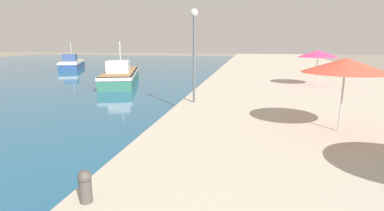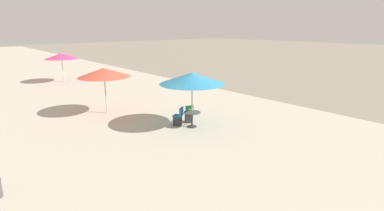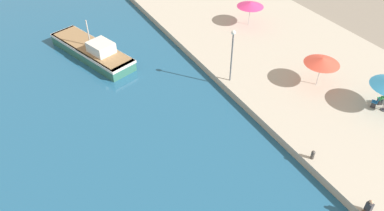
% 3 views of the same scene
% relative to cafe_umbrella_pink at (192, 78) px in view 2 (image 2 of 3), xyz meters
% --- Properties ---
extents(quay_promenade, '(16.00, 90.00, 0.67)m').
position_rel_cafe_umbrella_pink_xyz_m(quay_promenade, '(-0.73, 25.64, -2.65)').
color(quay_promenade, '#BCB29E').
rests_on(quay_promenade, ground_plane).
extents(cafe_umbrella_pink, '(3.06, 3.06, 2.58)m').
position_rel_cafe_umbrella_pink_xyz_m(cafe_umbrella_pink, '(0.00, 0.00, 0.00)').
color(cafe_umbrella_pink, '#B7B7B7').
rests_on(cafe_umbrella_pink, quay_promenade).
extents(cafe_umbrella_white, '(2.78, 2.78, 2.50)m').
position_rel_cafe_umbrella_pink_xyz_m(cafe_umbrella_white, '(-2.17, 4.73, -0.06)').
color(cafe_umbrella_white, '#B7B7B7').
rests_on(cafe_umbrella_white, quay_promenade).
extents(cafe_umbrella_striped, '(2.70, 2.70, 2.44)m').
position_rel_cafe_umbrella_pink_xyz_m(cafe_umbrella_striped, '(-0.75, 16.08, -0.11)').
color(cafe_umbrella_striped, '#B7B7B7').
rests_on(cafe_umbrella_striped, quay_promenade).
extents(cafe_table, '(0.80, 0.80, 0.74)m').
position_rel_cafe_umbrella_pink_xyz_m(cafe_table, '(-0.14, -0.18, -1.78)').
color(cafe_table, '#333338').
rests_on(cafe_table, quay_promenade).
extents(cafe_chair_left, '(0.56, 0.57, 0.91)m').
position_rel_cafe_umbrella_pink_xyz_m(cafe_chair_left, '(-0.50, 0.45, -1.99)').
color(cafe_chair_left, '#2D2D33').
rests_on(cafe_chair_left, quay_promenade).
extents(cafe_chair_right, '(0.55, 0.57, 0.91)m').
position_rel_cafe_umbrella_pink_xyz_m(cafe_chair_right, '(0.19, 0.47, -1.99)').
color(cafe_chair_right, '#2D2D33').
rests_on(cafe_chair_right, quay_promenade).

